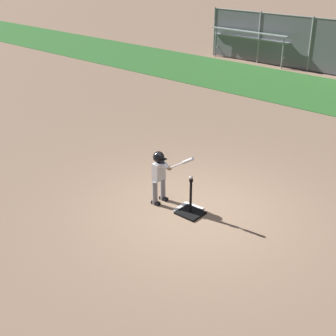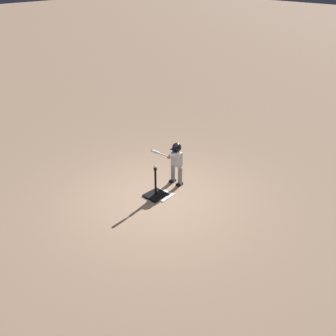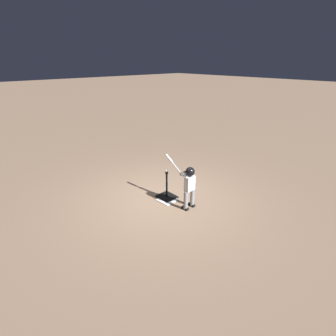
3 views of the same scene
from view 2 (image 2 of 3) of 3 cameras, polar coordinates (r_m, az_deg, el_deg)
name	(u,v)px [view 2 (image 2 of 3)]	position (r m, az deg, el deg)	size (l,w,h in m)	color
ground_plane	(158,199)	(9.15, -1.47, -4.52)	(90.00, 90.00, 0.00)	#93755B
home_plate	(162,195)	(9.28, -0.88, -3.93)	(0.44, 0.44, 0.02)	white
batting_tee	(156,192)	(9.22, -1.80, -3.56)	(0.47, 0.43, 0.74)	black
batter_child	(176,159)	(9.41, 1.11, 1.36)	(0.96, 0.34, 1.22)	gray
baseball	(155,167)	(8.88, -1.87, 0.22)	(0.07, 0.07, 0.07)	white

